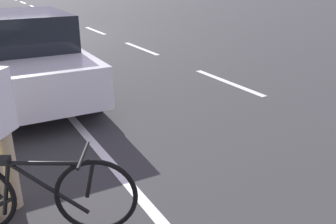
{
  "coord_description": "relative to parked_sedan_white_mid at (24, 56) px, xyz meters",
  "views": [
    {
      "loc": [
        1.84,
        13.51,
        2.16
      ],
      "look_at": [
        0.29,
        10.8,
        0.96
      ],
      "focal_mm": 38.65,
      "sensor_mm": 36.0,
      "label": 1
    }
  ],
  "objects": [
    {
      "name": "parked_sedan_white_mid",
      "position": [
        0.0,
        0.0,
        0.0
      ],
      "size": [
        1.89,
        4.43,
        1.52
      ],
      "color": "white",
      "rests_on": "ground"
    },
    {
      "name": "bicycle_at_curb",
      "position": [
        0.64,
        4.1,
        -0.37
      ],
      "size": [
        1.58,
        0.86,
        0.78
      ],
      "color": "black",
      "rests_on": "ground"
    },
    {
      "name": "ground",
      "position": [
        -0.89,
        -6.56,
        -0.75
      ],
      "size": [
        72.79,
        72.79,
        0.0
      ],
      "primitive_type": "plane",
      "color": "#363636"
    },
    {
      "name": "lane_stripe_centre",
      "position": [
        -3.8,
        -7.21,
        -0.75
      ],
      "size": [
        0.14,
        44.2,
        0.01
      ],
      "color": "white",
      "rests_on": "ground"
    },
    {
      "name": "lane_stripe_bike_edge",
      "position": [
        -0.36,
        -6.56,
        -0.75
      ],
      "size": [
        0.12,
        45.49,
        0.01
      ],
      "primitive_type": "cube",
      "color": "white",
      "rests_on": "ground"
    }
  ]
}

